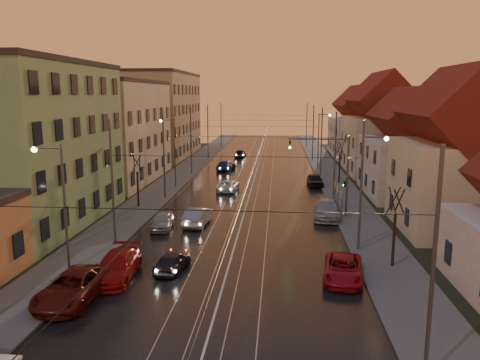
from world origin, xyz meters
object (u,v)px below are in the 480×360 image
(street_lamp_0, at_px, (59,200))
(parked_right_1, at_px, (327,209))
(street_lamp_3, at_px, (321,135))
(parked_right_2, at_px, (315,180))
(driving_car_2, at_px, (228,186))
(parked_left_2, at_px, (117,266))
(street_lamp_2, at_px, (172,146))
(parked_right_0, at_px, (343,269))
(driving_car_4, at_px, (240,153))
(parked_left_3, at_px, (162,221))
(traffic_light_mast, at_px, (336,166))
(street_lamp_1, at_px, (366,179))
(driving_car_3, at_px, (226,165))
(driving_car_0, at_px, (172,261))
(driving_car_1, at_px, (198,216))
(parked_left_1, at_px, (73,287))

(street_lamp_0, xyz_separation_m, parked_right_1, (16.42, 15.73, -4.10))
(street_lamp_3, bearing_deg, parked_right_2, -97.15)
(driving_car_2, bearing_deg, parked_left_2, 84.26)
(street_lamp_2, height_order, parked_right_0, street_lamp_2)
(parked_left_2, xyz_separation_m, parked_right_2, (13.74, 29.34, -0.04))
(driving_car_4, relative_size, parked_left_3, 1.05)
(parked_left_2, bearing_deg, street_lamp_0, -163.93)
(traffic_light_mast, bearing_deg, street_lamp_0, -136.90)
(street_lamp_1, bearing_deg, driving_car_2, 122.27)
(street_lamp_3, distance_m, driving_car_2, 21.51)
(street_lamp_1, bearing_deg, parked_left_2, -155.41)
(driving_car_2, bearing_deg, parked_right_0, 113.75)
(street_lamp_3, height_order, driving_car_2, street_lamp_3)
(parked_left_2, height_order, parked_right_0, parked_left_2)
(street_lamp_3, distance_m, parked_right_0, 42.43)
(parked_right_1, bearing_deg, driving_car_3, 120.73)
(street_lamp_2, height_order, driving_car_3, street_lamp_2)
(driving_car_0, relative_size, driving_car_1, 0.79)
(parked_left_3, height_order, parked_right_2, parked_right_2)
(street_lamp_2, bearing_deg, parked_left_3, -80.15)
(street_lamp_2, relative_size, street_lamp_3, 1.00)
(traffic_light_mast, relative_size, parked_right_2, 1.72)
(street_lamp_3, height_order, parked_right_1, street_lamp_3)
(parked_left_3, bearing_deg, street_lamp_0, -109.89)
(street_lamp_3, distance_m, parked_right_1, 28.62)
(street_lamp_3, distance_m, traffic_light_mast, 28.03)
(driving_car_1, height_order, parked_right_2, driving_car_1)
(street_lamp_3, distance_m, parked_left_1, 49.33)
(driving_car_0, xyz_separation_m, driving_car_3, (-1.04, 38.58, 0.09))
(traffic_light_mast, distance_m, driving_car_3, 28.11)
(street_lamp_2, bearing_deg, parked_right_2, 7.81)
(driving_car_3, xyz_separation_m, parked_right_0, (11.26, -39.09, -0.04))
(traffic_light_mast, height_order, parked_right_0, traffic_light_mast)
(driving_car_3, bearing_deg, driving_car_2, 105.12)
(driving_car_3, distance_m, parked_left_1, 43.28)
(street_lamp_3, distance_m, driving_car_3, 14.46)
(parked_right_0, bearing_deg, parked_left_2, -168.39)
(driving_car_3, xyz_separation_m, parked_right_1, (11.70, -25.20, 0.08))
(street_lamp_2, xyz_separation_m, parked_right_1, (16.42, -12.27, -4.10))
(traffic_light_mast, bearing_deg, driving_car_1, -163.55)
(traffic_light_mast, height_order, parked_left_3, traffic_light_mast)
(driving_car_1, bearing_deg, parked_right_2, -116.20)
(street_lamp_1, bearing_deg, driving_car_4, 105.02)
(parked_left_3, bearing_deg, traffic_light_mast, 13.00)
(street_lamp_2, distance_m, street_lamp_3, 24.24)
(driving_car_0, bearing_deg, driving_car_4, -82.00)
(street_lamp_1, xyz_separation_m, traffic_light_mast, (-1.11, 8.00, -0.29))
(parked_right_1, bearing_deg, street_lamp_0, -130.42)
(street_lamp_1, distance_m, parked_left_1, 20.02)
(traffic_light_mast, height_order, driving_car_1, traffic_light_mast)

